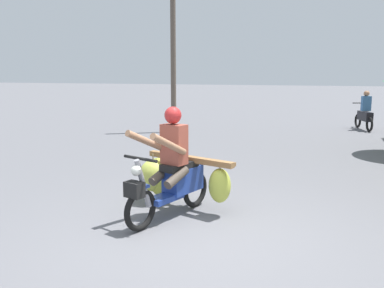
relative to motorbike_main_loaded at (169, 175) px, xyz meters
The scene contains 4 objects.
ground_plane 1.38m from the motorbike_main_loaded, 52.29° to the right, with size 120.00×120.00×0.00m, color slate.
motorbike_main_loaded is the anchor object (origin of this frame).
motorbike_distant_ahead_left 10.72m from the motorbike_main_loaded, 70.97° to the left, with size 0.65×1.58×1.40m.
utility_pole 8.38m from the motorbike_main_loaded, 110.22° to the left, with size 0.18×0.18×5.85m, color brown.
Camera 1 is at (1.40, -4.55, 2.05)m, focal length 38.36 mm.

